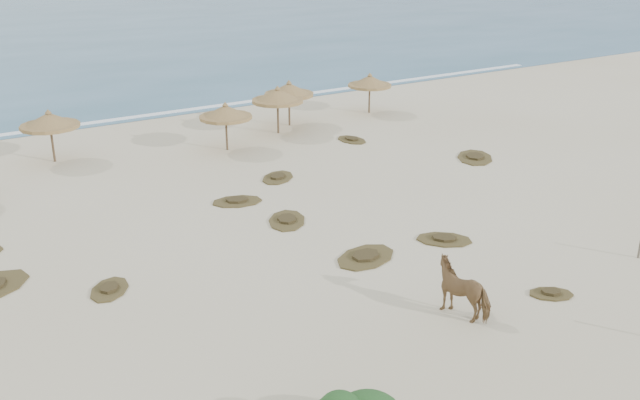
{
  "coord_description": "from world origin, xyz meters",
  "views": [
    {
      "loc": [
        -10.93,
        -15.93,
        10.89
      ],
      "look_at": [
        2.14,
        5.0,
        1.39
      ],
      "focal_mm": 40.0,
      "sensor_mm": 36.0,
      "label": 1
    }
  ],
  "objects": [
    {
      "name": "scrub_5",
      "position": [
        13.77,
        8.91,
        0.05
      ],
      "size": [
        3.05,
        3.15,
        0.16
      ],
      "rotation": [
        0.0,
        0.0,
        0.86
      ],
      "color": "brown",
      "rests_on": "ground"
    },
    {
      "name": "palapa_2",
      "position": [
        -4.27,
        19.55,
        2.06
      ],
      "size": [
        3.68,
        3.68,
        2.66
      ],
      "rotation": [
        0.0,
        0.0,
        -0.37
      ],
      "color": "brown",
      "rests_on": "ground"
    },
    {
      "name": "scrub_12",
      "position": [
        5.83,
        -2.9,
        0.05
      ],
      "size": [
        1.68,
        1.52,
        0.16
      ],
      "rotation": [
        0.0,
        0.0,
        2.59
      ],
      "color": "brown",
      "rests_on": "ground"
    },
    {
      "name": "scrub_3",
      "position": [
        1.71,
        6.77,
        0.05
      ],
      "size": [
        2.41,
        2.65,
        0.16
      ],
      "rotation": [
        0.0,
        0.0,
        1.01
      ],
      "color": "brown",
      "rests_on": "ground"
    },
    {
      "name": "scrub_13",
      "position": [
        0.95,
        9.71,
        0.05
      ],
      "size": [
        2.45,
        1.95,
        0.16
      ],
      "rotation": [
        0.0,
        0.0,
        2.85
      ],
      "color": "brown",
      "rests_on": "ground"
    },
    {
      "name": "horse",
      "position": [
        2.69,
        -2.25,
        0.82
      ],
      "size": [
        1.46,
        2.13,
        1.65
      ],
      "primitive_type": "imported",
      "rotation": [
        0.0,
        0.0,
        3.46
      ],
      "color": "olive",
      "rests_on": "ground"
    },
    {
      "name": "foam_line",
      "position": [
        0.0,
        26.0,
        0.0
      ],
      "size": [
        70.0,
        0.6,
        0.01
      ],
      "primitive_type": "cube",
      "color": "white",
      "rests_on": "ground"
    },
    {
      "name": "scrub_10",
      "position": [
        10.31,
        14.82,
        0.05
      ],
      "size": [
        1.4,
        2.01,
        0.16
      ],
      "rotation": [
        0.0,
        0.0,
        1.66
      ],
      "color": "brown",
      "rests_on": "ground"
    },
    {
      "name": "palapa_4",
      "position": [
        7.65,
        18.26,
        2.1
      ],
      "size": [
        3.06,
        3.06,
        2.71
      ],
      "rotation": [
        0.0,
        0.0,
        -0.06
      ],
      "color": "brown",
      "rests_on": "ground"
    },
    {
      "name": "scrub_9",
      "position": [
        2.41,
        2.4,
        0.05
      ],
      "size": [
        2.88,
        2.29,
        0.16
      ],
      "rotation": [
        0.0,
        0.0,
        0.3
      ],
      "color": "brown",
      "rests_on": "ground"
    },
    {
      "name": "ground",
      "position": [
        0.0,
        0.0,
        0.0
      ],
      "size": [
        160.0,
        160.0,
        0.0
      ],
      "primitive_type": "plane",
      "color": "beige",
      "rests_on": "ground"
    },
    {
      "name": "scrub_4",
      "position": [
        5.75,
        2.08,
        0.05
      ],
      "size": [
        2.45,
        2.37,
        0.16
      ],
      "rotation": [
        0.0,
        0.0,
        2.43
      ],
      "color": "brown",
      "rests_on": "ground"
    },
    {
      "name": "scrub_2",
      "position": [
        -5.93,
        4.8,
        0.05
      ],
      "size": [
        1.92,
        2.09,
        0.16
      ],
      "rotation": [
        0.0,
        0.0,
        0.98
      ],
      "color": "brown",
      "rests_on": "ground"
    },
    {
      "name": "palapa_5",
      "position": [
        9.02,
        19.39,
        2.07
      ],
      "size": [
        3.54,
        3.54,
        2.67
      ],
      "rotation": [
        0.0,
        0.0,
        0.28
      ],
      "color": "brown",
      "rests_on": "ground"
    },
    {
      "name": "palapa_3",
      "position": [
        3.83,
        16.84,
        1.98
      ],
      "size": [
        3.45,
        3.45,
        2.55
      ],
      "rotation": [
        0.0,
        0.0,
        -0.32
      ],
      "color": "brown",
      "rests_on": "ground"
    },
    {
      "name": "palapa_6",
      "position": [
        14.73,
        19.36,
        1.95
      ],
      "size": [
        3.04,
        3.04,
        2.52
      ],
      "rotation": [
        0.0,
        0.0,
        0.14
      ],
      "color": "brown",
      "rests_on": "ground"
    },
    {
      "name": "scrub_7",
      "position": [
        3.88,
        11.48,
        0.05
      ],
      "size": [
        2.4,
        2.34,
        0.16
      ],
      "rotation": [
        0.0,
        0.0,
        0.72
      ],
      "color": "brown",
      "rests_on": "ground"
    }
  ]
}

